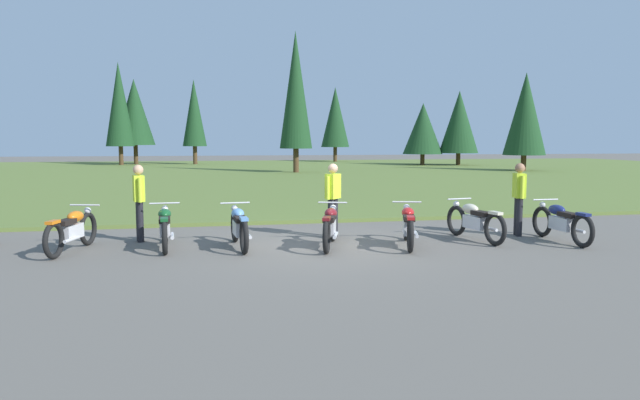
# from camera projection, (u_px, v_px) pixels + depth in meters

# --- Properties ---
(ground_plane) EXTENTS (140.00, 140.00, 0.00)m
(ground_plane) POSITION_uv_depth(u_px,v_px,m) (325.00, 246.00, 11.93)
(ground_plane) COLOR #605B54
(grass_moorland) EXTENTS (80.00, 44.00, 0.10)m
(grass_moorland) POSITION_uv_depth(u_px,v_px,m) (247.00, 174.00, 36.54)
(grass_moorland) COLOR #5B7033
(grass_moorland) RESTS_ON ground
(forest_treeline) EXTENTS (41.37, 27.65, 9.11)m
(forest_treeline) POSITION_uv_depth(u_px,v_px,m) (264.00, 113.00, 44.50)
(forest_treeline) COLOR #47331E
(forest_treeline) RESTS_ON ground
(motorcycle_orange) EXTENTS (0.75, 2.06, 0.88)m
(motorcycle_orange) POSITION_uv_depth(u_px,v_px,m) (72.00, 230.00, 11.28)
(motorcycle_orange) COLOR black
(motorcycle_orange) RESTS_ON ground
(motorcycle_british_green) EXTENTS (0.62, 2.10, 0.88)m
(motorcycle_british_green) POSITION_uv_depth(u_px,v_px,m) (165.00, 227.00, 11.64)
(motorcycle_british_green) COLOR black
(motorcycle_british_green) RESTS_ON ground
(motorcycle_sky_blue) EXTENTS (0.62, 2.10, 0.88)m
(motorcycle_sky_blue) POSITION_uv_depth(u_px,v_px,m) (239.00, 226.00, 11.70)
(motorcycle_sky_blue) COLOR black
(motorcycle_sky_blue) RESTS_ON ground
(motorcycle_maroon) EXTENTS (0.84, 2.04, 0.88)m
(motorcycle_maroon) POSITION_uv_depth(u_px,v_px,m) (330.00, 226.00, 11.76)
(motorcycle_maroon) COLOR black
(motorcycle_maroon) RESTS_ON ground
(motorcycle_red) EXTENTS (0.81, 2.04, 0.88)m
(motorcycle_red) POSITION_uv_depth(u_px,v_px,m) (408.00, 225.00, 11.87)
(motorcycle_red) COLOR black
(motorcycle_red) RESTS_ON ground
(motorcycle_cream) EXTENTS (0.68, 2.09, 0.88)m
(motorcycle_cream) POSITION_uv_depth(u_px,v_px,m) (475.00, 221.00, 12.56)
(motorcycle_cream) COLOR black
(motorcycle_cream) RESTS_ON ground
(motorcycle_navy) EXTENTS (0.62, 2.10, 0.88)m
(motorcycle_navy) POSITION_uv_depth(u_px,v_px,m) (561.00, 222.00, 12.37)
(motorcycle_navy) COLOR black
(motorcycle_navy) RESTS_ON ground
(rider_with_back_turned) EXTENTS (0.30, 0.54, 1.67)m
(rider_with_back_turned) POSITION_uv_depth(u_px,v_px,m) (519.00, 195.00, 13.11)
(rider_with_back_turned) COLOR black
(rider_with_back_turned) RESTS_ON ground
(rider_checking_bike) EXTENTS (0.29, 0.54, 1.67)m
(rider_checking_bike) POSITION_uv_depth(u_px,v_px,m) (139.00, 198.00, 12.35)
(rider_checking_bike) COLOR black
(rider_checking_bike) RESTS_ON ground
(rider_in_hivis_vest) EXTENTS (0.40, 0.43, 1.67)m
(rider_in_hivis_vest) POSITION_uv_depth(u_px,v_px,m) (333.00, 196.00, 12.92)
(rider_in_hivis_vest) COLOR black
(rider_in_hivis_vest) RESTS_ON ground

